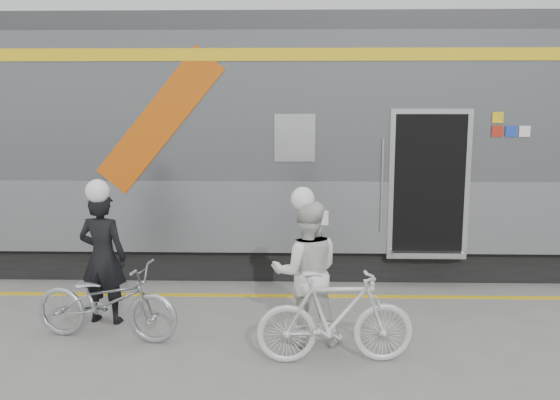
{
  "coord_description": "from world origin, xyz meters",
  "views": [
    {
      "loc": [
        0.55,
        -6.07,
        2.77
      ],
      "look_at": [
        0.35,
        1.6,
        1.5
      ],
      "focal_mm": 38.0,
      "sensor_mm": 36.0,
      "label": 1
    }
  ],
  "objects_px": {
    "bicycle_left": "(106,301)",
    "woman": "(306,272)",
    "bicycle_right": "(335,317)",
    "man": "(103,258)"
  },
  "relations": [
    {
      "from": "bicycle_left",
      "to": "woman",
      "type": "relative_size",
      "value": 1.05
    },
    {
      "from": "woman",
      "to": "bicycle_right",
      "type": "height_order",
      "value": "woman"
    },
    {
      "from": "woman",
      "to": "man",
      "type": "bearing_deg",
      "value": -16.54
    },
    {
      "from": "bicycle_right",
      "to": "woman",
      "type": "bearing_deg",
      "value": 24.98
    },
    {
      "from": "woman",
      "to": "bicycle_right",
      "type": "distance_m",
      "value": 0.71
    },
    {
      "from": "woman",
      "to": "bicycle_right",
      "type": "bearing_deg",
      "value": 114.98
    },
    {
      "from": "bicycle_left",
      "to": "woman",
      "type": "bearing_deg",
      "value": -81.28
    },
    {
      "from": "bicycle_left",
      "to": "bicycle_right",
      "type": "bearing_deg",
      "value": -92.91
    },
    {
      "from": "bicycle_left",
      "to": "bicycle_right",
      "type": "height_order",
      "value": "bicycle_right"
    },
    {
      "from": "man",
      "to": "bicycle_right",
      "type": "xyz_separation_m",
      "value": [
        2.85,
        -1.13,
        -0.33
      ]
    }
  ]
}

